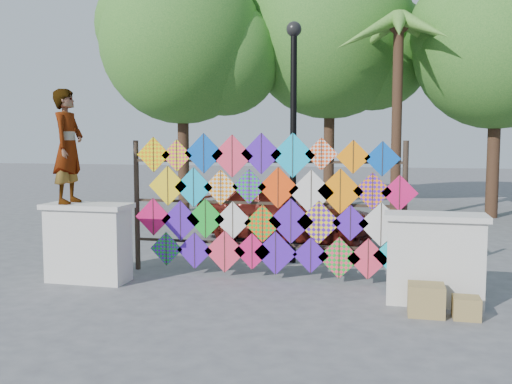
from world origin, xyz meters
The scene contains 13 objects.
ground centered at (0.00, 0.00, 0.00)m, with size 80.00×80.00×0.00m, color slate.
parapet_left centered at (-2.70, -0.20, 0.65)m, with size 1.40×0.65×1.28m.
parapet_right centered at (2.70, -0.20, 0.65)m, with size 1.40×0.65×1.28m.
kite_rack centered at (0.10, 0.72, 1.21)m, with size 4.92×0.24×2.43m.
tree_west centered at (-4.40, 9.03, 5.38)m, with size 5.85×5.20×8.01m.
tree_mid centered at (0.11, 11.03, 5.77)m, with size 6.30×5.60×8.61m.
tree_east centered at (5.09, 9.53, 4.99)m, with size 5.40×4.80×7.42m.
palm_tree centered at (2.20, 8.00, 4.95)m, with size 3.62×3.62×5.83m.
vendor_woman centered at (-3.01, -0.20, 2.20)m, with size 0.67×0.44×1.85m, color #99999E.
sedan centered at (-0.27, 4.11, 0.69)m, with size 1.63×4.05×1.38m, color #50130D.
lamppost centered at (0.30, 2.00, 2.69)m, with size 0.28×0.28×4.46m.
cardboard_box_near centered at (2.57, -0.80, 0.21)m, with size 0.47×0.41×0.41m, color #9C854B.
cardboard_box_far centered at (3.07, -0.84, 0.14)m, with size 0.34×0.32×0.29m, color #9C854B.
Camera 1 is at (2.08, -8.48, 2.32)m, focal length 40.00 mm.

